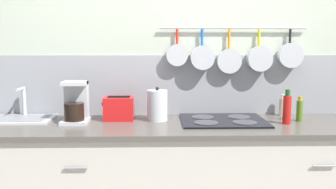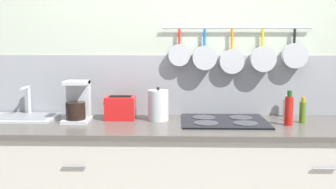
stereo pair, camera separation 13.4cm
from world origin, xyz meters
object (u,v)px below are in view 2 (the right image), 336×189
object	(u,v)px
toaster	(120,108)
bottle_vinegar	(289,110)
bottle_cooking_wine	(286,107)
bottle_dish_soap	(303,112)
kettle	(158,105)
coffee_maker	(77,105)

from	to	relation	value
toaster	bottle_vinegar	xyz separation A→B (m)	(1.15, -0.17, 0.02)
bottle_cooking_wine	bottle_dish_soap	bearing A→B (deg)	-74.15
toaster	kettle	bearing A→B (deg)	-7.18
toaster	bottle_cooking_wine	size ratio (longest dim) A/B	1.40
toaster	bottle_cooking_wine	distance (m)	1.22
coffee_maker	bottle_cooking_wine	bearing A→B (deg)	7.56
coffee_maker	bottle_vinegar	xyz separation A→B (m)	(1.44, -0.09, -0.01)
kettle	bottle_cooking_wine	distance (m)	0.95
coffee_maker	bottle_vinegar	bearing A→B (deg)	-3.44
toaster	coffee_maker	bearing A→B (deg)	-164.52
kettle	bottle_cooking_wine	world-z (taller)	kettle
coffee_maker	kettle	world-z (taller)	coffee_maker
bottle_vinegar	bottle_cooking_wine	distance (m)	0.29
bottle_vinegar	bottle_cooking_wine	bearing A→B (deg)	77.69
bottle_cooking_wine	bottle_dish_soap	world-z (taller)	bottle_dish_soap
toaster	bottle_dish_soap	size ratio (longest dim) A/B	1.28
coffee_maker	bottle_vinegar	world-z (taller)	coffee_maker
bottle_vinegar	kettle	bearing A→B (deg)	171.43
coffee_maker	bottle_dish_soap	bearing A→B (deg)	-0.07
coffee_maker	bottle_vinegar	size ratio (longest dim) A/B	1.22
toaster	bottle_cooking_wine	xyz separation A→B (m)	(1.21, 0.12, -0.01)
coffee_maker	bottle_dish_soap	xyz separation A→B (m)	(1.56, -0.00, -0.04)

